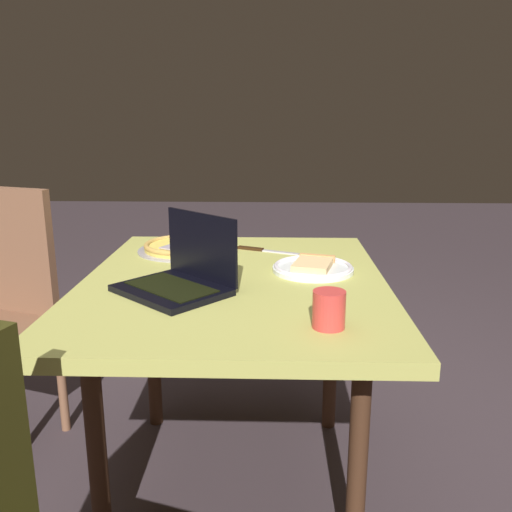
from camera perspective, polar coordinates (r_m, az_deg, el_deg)
name	(u,v)px	position (r m, az deg, el deg)	size (l,w,h in m)	color
ground_plane	(236,479)	(2.01, -2.07, -22.26)	(12.00, 12.00, 0.00)	#3B3035
dining_table	(234,300)	(1.70, -2.27, -4.66)	(1.15, 0.92, 0.72)	#A9A852
laptop	(181,276)	(1.57, -7.85, -2.07)	(0.37, 0.37, 0.21)	black
pizza_plate	(313,267)	(1.76, 5.99, -1.15)	(0.26, 0.26, 0.04)	white
pizza_tray	(184,246)	(2.03, -7.53, 0.99)	(0.34, 0.34, 0.04)	#979197
table_knife	(262,250)	(2.01, 0.60, 0.63)	(0.11, 0.23, 0.01)	#B7B1BC
drink_cup	(329,309)	(1.30, 7.63, -5.50)	(0.08, 0.08, 0.09)	#CF3B37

